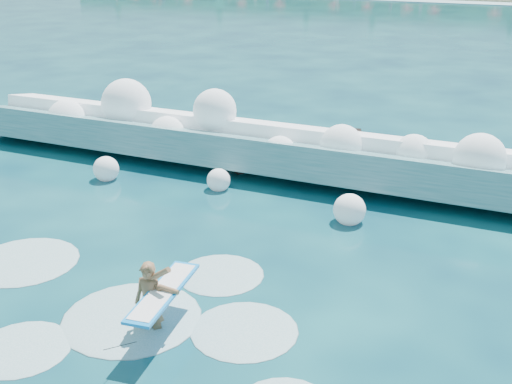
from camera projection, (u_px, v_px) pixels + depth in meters
ground at (161, 261)px, 14.63m from camera, size 200.00×200.00×0.00m
wet_band at (477, 2)px, 71.59m from camera, size 140.00×5.00×0.08m
breaking_wave at (248, 147)px, 20.59m from camera, size 19.79×3.01×1.71m
rock_cluster at (242, 145)px, 21.47m from camera, size 7.83×3.09×1.21m
surfer_with_board at (153, 301)px, 11.85m from camera, size 0.99×2.87×1.67m
wave_spray at (229, 130)px, 20.49m from camera, size 15.32×4.83×2.38m
surf_foam at (127, 307)px, 12.82m from camera, size 9.30×5.74×0.14m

